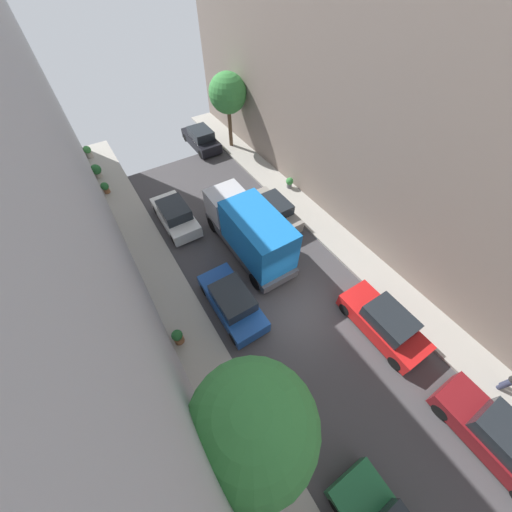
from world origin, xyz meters
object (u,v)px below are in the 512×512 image
Objects in this scene: parked_car_right_1 at (498,438)px; parked_car_right_3 at (273,211)px; parked_car_right_2 at (384,323)px; parked_car_left_3 at (175,215)px; street_tree_0 at (252,427)px; potted_plant_2 at (88,151)px; potted_plant_5 at (178,337)px; parked_car_right_4 at (201,139)px; potted_plant_1 at (290,182)px; lamp_post at (260,421)px; street_tree_1 at (228,94)px; potted_plant_3 at (105,187)px; delivery_truck at (250,231)px; potted_plant_0 at (96,170)px; parked_car_left_2 at (232,302)px.

parked_car_right_1 is 14.42m from parked_car_right_3.
parked_car_right_2 is at bearing -90.00° from parked_car_right_3.
street_tree_0 reaches higher than parked_car_left_3.
potted_plant_5 is (0.09, -18.29, -0.06)m from potted_plant_2.
potted_plant_1 is at bearing -71.90° from parked_car_right_4.
parked_car_left_3 is 13.17m from lamp_post.
parked_car_left_3 is 5.40× the size of potted_plant_1.
potted_plant_3 is (-10.54, -0.88, -3.62)m from street_tree_1.
parked_car_left_3 reaches higher than potted_plant_5.
delivery_truck is at bearing 59.17° from street_tree_0.
potted_plant_2 is 1.09× the size of potted_plant_5.
potted_plant_3 is at bearing -88.80° from potted_plant_0.
potted_plant_0 is 1.15× the size of potted_plant_5.
street_tree_0 is 23.98m from potted_plant_2.
street_tree_1 is at bearing 63.00° from street_tree_0.
lamp_post reaches higher than parked_car_right_1.
parked_car_right_1 is 0.64× the size of delivery_truck.
parked_car_left_3 is 8.27m from potted_plant_1.
parked_car_left_2 is at bearing -78.43° from potted_plant_0.
parked_car_left_2 and parked_car_right_3 have the same top height.
delivery_truck is at bearing 109.85° from parked_car_right_2.
potted_plant_3 is 18.43m from lamp_post.
street_tree_1 is at bearing 66.09° from delivery_truck.
parked_car_right_2 is at bearing -65.82° from parked_car_left_3.
parked_car_left_2 is at bearing 70.48° from lamp_post.
parked_car_right_1 is 26.42m from potted_plant_0.
delivery_truck is (-2.70, 7.48, 1.07)m from parked_car_right_2.
parked_car_left_3 and parked_car_right_3 have the same top height.
street_tree_1 reaches higher than potted_plant_1.
parked_car_right_3 is 0.77× the size of street_tree_1.
street_tree_1 is at bearing 95.37° from potted_plant_1.
parked_car_left_3 is 0.74× the size of lamp_post.
street_tree_1 reaches higher than potted_plant_3.
potted_plant_0 is (-8.46, 19.70, -0.02)m from parked_car_right_2.
parked_car_right_1 is 4.48× the size of potted_plant_2.
delivery_truck is 1.03× the size of street_tree_0.
street_tree_1 is at bearing 77.10° from parked_car_right_3.
street_tree_1 reaches higher than parked_car_left_3.
lamp_post reaches higher than potted_plant_3.
lamp_post is (-7.30, -20.28, 3.15)m from parked_car_right_4.
parked_car_right_3 is at bearing -51.42° from potted_plant_0.
potted_plant_0 is 3.14m from potted_plant_2.
parked_car_left_2 is 6.50m from lamp_post.
parked_car_left_3 is 13.63m from street_tree_0.
parked_car_left_3 is at bearing -139.92° from street_tree_1.
parked_car_right_1 is (5.40, -10.07, 0.00)m from parked_car_left_2.
potted_plant_5 is (-2.95, -0.19, -0.12)m from parked_car_left_2.
parked_car_right_1 is at bearing -78.10° from delivery_truck.
lamp_post is (-9.42, -18.98, -0.33)m from street_tree_1.
delivery_truck is at bearing -69.53° from potted_plant_2.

